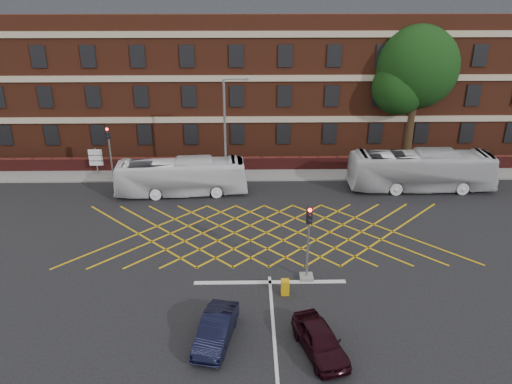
{
  "coord_description": "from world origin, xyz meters",
  "views": [
    {
      "loc": [
        -1.12,
        -25.64,
        14.88
      ],
      "look_at": [
        -0.65,
        1.5,
        3.02
      ],
      "focal_mm": 35.0,
      "sensor_mm": 36.0,
      "label": 1
    }
  ],
  "objects_px": {
    "bus_right": "(421,171)",
    "traffic_light_far": "(111,158)",
    "traffic_light_near": "(308,250)",
    "direction_signs": "(96,158)",
    "bus_left": "(181,177)",
    "utility_cabinet": "(285,287)",
    "deciduous_tree": "(415,73)",
    "car_navy": "(216,329)",
    "car_maroon": "(320,340)",
    "street_lamp": "(226,151)"
  },
  "relations": [
    {
      "from": "bus_right",
      "to": "street_lamp",
      "type": "bearing_deg",
      "value": 86.16
    },
    {
      "from": "car_navy",
      "to": "traffic_light_near",
      "type": "bearing_deg",
      "value": 58.4
    },
    {
      "from": "traffic_light_far",
      "to": "street_lamp",
      "type": "height_order",
      "value": "street_lamp"
    },
    {
      "from": "deciduous_tree",
      "to": "traffic_light_near",
      "type": "relative_size",
      "value": 2.65
    },
    {
      "from": "direction_signs",
      "to": "utility_cabinet",
      "type": "xyz_separation_m",
      "value": [
        14.02,
        -16.77,
        -0.98
      ]
    },
    {
      "from": "traffic_light_near",
      "to": "direction_signs",
      "type": "distance_m",
      "value": 21.7
    },
    {
      "from": "car_maroon",
      "to": "traffic_light_near",
      "type": "xyz_separation_m",
      "value": [
        0.06,
        5.62,
        1.13
      ]
    },
    {
      "from": "traffic_light_far",
      "to": "traffic_light_near",
      "type": "bearing_deg",
      "value": -46.35
    },
    {
      "from": "traffic_light_far",
      "to": "street_lamp",
      "type": "relative_size",
      "value": 0.52
    },
    {
      "from": "utility_cabinet",
      "to": "bus_right",
      "type": "bearing_deg",
      "value": 50.22
    },
    {
      "from": "deciduous_tree",
      "to": "traffic_light_far",
      "type": "height_order",
      "value": "deciduous_tree"
    },
    {
      "from": "traffic_light_near",
      "to": "traffic_light_far",
      "type": "height_order",
      "value": "same"
    },
    {
      "from": "car_navy",
      "to": "deciduous_tree",
      "type": "relative_size",
      "value": 0.33
    },
    {
      "from": "car_maroon",
      "to": "traffic_light_far",
      "type": "xyz_separation_m",
      "value": [
        -13.7,
        20.04,
        1.13
      ]
    },
    {
      "from": "bus_right",
      "to": "street_lamp",
      "type": "xyz_separation_m",
      "value": [
        -14.51,
        1.0,
        1.27
      ]
    },
    {
      "from": "bus_left",
      "to": "car_navy",
      "type": "bearing_deg",
      "value": -172.15
    },
    {
      "from": "bus_left",
      "to": "deciduous_tree",
      "type": "height_order",
      "value": "deciduous_tree"
    },
    {
      "from": "deciduous_tree",
      "to": "direction_signs",
      "type": "distance_m",
      "value": 27.13
    },
    {
      "from": "traffic_light_near",
      "to": "bus_right",
      "type": "bearing_deg",
      "value": 50.56
    },
    {
      "from": "car_navy",
      "to": "traffic_light_far",
      "type": "relative_size",
      "value": 0.87
    },
    {
      "from": "car_navy",
      "to": "bus_left",
      "type": "bearing_deg",
      "value": 113.42
    },
    {
      "from": "utility_cabinet",
      "to": "car_maroon",
      "type": "bearing_deg",
      "value": -74.56
    },
    {
      "from": "car_maroon",
      "to": "street_lamp",
      "type": "bearing_deg",
      "value": 87.76
    },
    {
      "from": "bus_left",
      "to": "utility_cabinet",
      "type": "height_order",
      "value": "bus_left"
    },
    {
      "from": "bus_left",
      "to": "traffic_light_near",
      "type": "bearing_deg",
      "value": -149.2
    },
    {
      "from": "traffic_light_far",
      "to": "street_lamp",
      "type": "bearing_deg",
      "value": -9.2
    },
    {
      "from": "traffic_light_near",
      "to": "street_lamp",
      "type": "xyz_separation_m",
      "value": [
        -4.68,
        12.95,
        1.0
      ]
    },
    {
      "from": "street_lamp",
      "to": "bus_right",
      "type": "bearing_deg",
      "value": -3.93
    },
    {
      "from": "car_navy",
      "to": "street_lamp",
      "type": "height_order",
      "value": "street_lamp"
    },
    {
      "from": "traffic_light_near",
      "to": "car_navy",
      "type": "bearing_deg",
      "value": -133.18
    },
    {
      "from": "car_navy",
      "to": "direction_signs",
      "type": "distance_m",
      "value": 22.93
    },
    {
      "from": "deciduous_tree",
      "to": "direction_signs",
      "type": "bearing_deg",
      "value": -171.54
    },
    {
      "from": "car_maroon",
      "to": "deciduous_tree",
      "type": "height_order",
      "value": "deciduous_tree"
    },
    {
      "from": "car_navy",
      "to": "car_maroon",
      "type": "height_order",
      "value": "car_maroon"
    },
    {
      "from": "bus_left",
      "to": "utility_cabinet",
      "type": "xyz_separation_m",
      "value": [
        6.7,
        -12.77,
        -0.93
      ]
    },
    {
      "from": "traffic_light_near",
      "to": "utility_cabinet",
      "type": "relative_size",
      "value": 5.36
    },
    {
      "from": "deciduous_tree",
      "to": "traffic_light_near",
      "type": "distance_m",
      "value": 22.88
    },
    {
      "from": "bus_left",
      "to": "utility_cabinet",
      "type": "relative_size",
      "value": 11.98
    },
    {
      "from": "street_lamp",
      "to": "traffic_light_near",
      "type": "bearing_deg",
      "value": -70.14
    },
    {
      "from": "car_maroon",
      "to": "car_navy",
      "type": "bearing_deg",
      "value": 153.77
    },
    {
      "from": "direction_signs",
      "to": "utility_cabinet",
      "type": "distance_m",
      "value": 21.88
    },
    {
      "from": "bus_right",
      "to": "direction_signs",
      "type": "distance_m",
      "value": 25.33
    },
    {
      "from": "bus_right",
      "to": "car_navy",
      "type": "height_order",
      "value": "bus_right"
    },
    {
      "from": "bus_right",
      "to": "traffic_light_far",
      "type": "bearing_deg",
      "value": 84.12
    },
    {
      "from": "deciduous_tree",
      "to": "street_lamp",
      "type": "bearing_deg",
      "value": -157.79
    },
    {
      "from": "traffic_light_far",
      "to": "car_navy",
      "type": "bearing_deg",
      "value": -64.38
    },
    {
      "from": "bus_right",
      "to": "car_maroon",
      "type": "distance_m",
      "value": 20.18
    },
    {
      "from": "bus_right",
      "to": "car_maroon",
      "type": "xyz_separation_m",
      "value": [
        -9.89,
        -17.57,
        -0.86
      ]
    },
    {
      "from": "deciduous_tree",
      "to": "utility_cabinet",
      "type": "xyz_separation_m",
      "value": [
        -12.16,
        -20.66,
        -6.96
      ]
    },
    {
      "from": "bus_right",
      "to": "traffic_light_far",
      "type": "distance_m",
      "value": 23.72
    }
  ]
}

